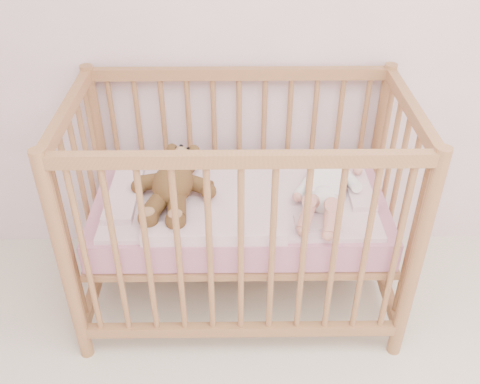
{
  "coord_description": "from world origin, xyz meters",
  "views": [
    {
      "loc": [
        -0.43,
        -0.21,
        1.87
      ],
      "look_at": [
        -0.41,
        1.55,
        0.62
      ],
      "focal_mm": 40.0,
      "sensor_mm": 36.0,
      "label": 1
    }
  ],
  "objects": [
    {
      "name": "crib",
      "position": [
        -0.41,
        1.6,
        0.5
      ],
      "size": [
        1.36,
        0.76,
        1.0
      ],
      "primitive_type": null,
      "color": "#B37B4C",
      "rests_on": "floor"
    },
    {
      "name": "mattress",
      "position": [
        -0.41,
        1.6,
        0.49
      ],
      "size": [
        1.22,
        0.62,
        0.13
      ],
      "primitive_type": "cube",
      "color": "#C47A93",
      "rests_on": "crib"
    },
    {
      "name": "blanket",
      "position": [
        -0.41,
        1.6,
        0.56
      ],
      "size": [
        1.1,
        0.58,
        0.06
      ],
      "primitive_type": null,
      "color": "pink",
      "rests_on": "mattress"
    },
    {
      "name": "baby",
      "position": [
        -0.05,
        1.58,
        0.64
      ],
      "size": [
        0.42,
        0.62,
        0.14
      ],
      "primitive_type": null,
      "rotation": [
        0.0,
        0.0,
        -0.29
      ],
      "color": "white",
      "rests_on": "blanket"
    },
    {
      "name": "teddy_bear",
      "position": [
        -0.68,
        1.58,
        0.65
      ],
      "size": [
        0.43,
        0.56,
        0.14
      ],
      "primitive_type": null,
      "rotation": [
        0.0,
        0.0,
        -0.13
      ],
      "color": "brown",
      "rests_on": "blanket"
    }
  ]
}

